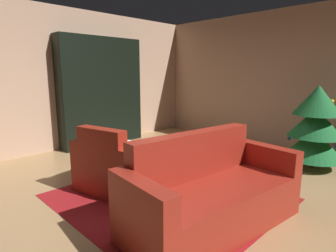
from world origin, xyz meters
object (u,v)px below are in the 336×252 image
armchair_red (117,167)px  decorated_tree (315,126)px  couch_red (211,195)px  bookshelf_unit (107,91)px  coffee_table (166,170)px  bottle_on_table (148,157)px  book_stack_on_table (167,161)px

armchair_red → decorated_tree: size_ratio=0.84×
couch_red → bookshelf_unit: bearing=162.5°
coffee_table → armchair_red: bearing=-159.7°
bookshelf_unit → bottle_on_table: 2.97m
armchair_red → coffee_table: 0.69m
coffee_table → decorated_tree: size_ratio=0.61×
book_stack_on_table → coffee_table: bearing=-84.6°
book_stack_on_table → bottle_on_table: bearing=-140.9°
coffee_table → book_stack_on_table: 0.11m
book_stack_on_table → bottle_on_table: size_ratio=0.77×
bookshelf_unit → couch_red: (3.53, -1.12, -0.79)m
bookshelf_unit → coffee_table: bookshelf_unit is taller
bottle_on_table → decorated_tree: (0.97, 2.61, 0.15)m
bookshelf_unit → coffee_table: size_ratio=2.77×
armchair_red → bottle_on_table: (0.46, 0.12, 0.21)m
armchair_red → book_stack_on_table: bearing=22.8°
book_stack_on_table → bottle_on_table: bottle_on_table is taller
bottle_on_table → armchair_red: bearing=-165.1°
bookshelf_unit → bottle_on_table: bookshelf_unit is taller
decorated_tree → armchair_red: bearing=-117.7°
coffee_table → decorated_tree: decorated_tree is taller
bottle_on_table → decorated_tree: size_ratio=0.22×
couch_red → bottle_on_table: 0.90m
armchair_red → decorated_tree: bearing=62.3°
coffee_table → book_stack_on_table: (-0.00, 0.03, 0.10)m
armchair_red → bookshelf_unit: bearing=149.4°
coffee_table → bottle_on_table: 0.26m
book_stack_on_table → decorated_tree: bearing=72.1°
book_stack_on_table → armchair_red: bearing=-157.2°
bookshelf_unit → decorated_tree: bookshelf_unit is taller
bottle_on_table → decorated_tree: 2.79m
bookshelf_unit → armchair_red: size_ratio=1.98×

